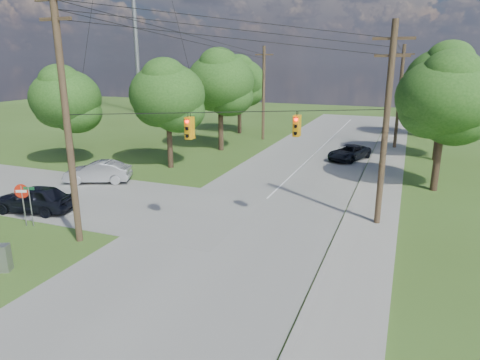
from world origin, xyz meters
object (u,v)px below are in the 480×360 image
at_px(pole_sw, 66,114).
at_px(pole_north_e, 399,97).
at_px(pole_ne, 386,124).
at_px(car_cross_dark, 34,199).
at_px(pole_north_w, 264,93).
at_px(car_main_north, 349,152).
at_px(do_not_enter_sign, 22,196).
at_px(car_cross_silver, 98,172).
at_px(control_cabinet, 2,258).

distance_m(pole_sw, pole_north_e, 32.55).
height_order(pole_ne, car_cross_dark, pole_ne).
xyz_separation_m(pole_sw, pole_north_w, (-0.40, 29.60, -1.10)).
xyz_separation_m(car_main_north, do_not_enter_sign, (-13.97, -22.23, 1.02)).
bearing_deg(pole_north_w, pole_ne, -57.71).
xyz_separation_m(pole_ne, car_cross_silver, (-19.43, 1.10, -4.67)).
relative_size(pole_ne, pole_north_e, 1.05).
bearing_deg(do_not_enter_sign, pole_sw, -28.43).
bearing_deg(car_cross_dark, pole_ne, 95.60).
height_order(pole_north_e, car_cross_silver, pole_north_e).
bearing_deg(pole_sw, pole_ne, 29.38).
bearing_deg(pole_north_e, pole_sw, -114.52).
distance_m(pole_sw, pole_north_w, 29.62).
height_order(pole_north_w, car_cross_dark, pole_north_w).
bearing_deg(pole_ne, control_cabinet, -141.66).
bearing_deg(pole_ne, do_not_enter_sign, -157.94).
distance_m(pole_north_w, car_cross_dark, 28.06).
xyz_separation_m(pole_sw, car_main_north, (9.94, 22.72, -5.54)).
bearing_deg(car_cross_silver, pole_sw, 11.73).
relative_size(car_cross_silver, control_cabinet, 3.94).
height_order(pole_ne, pole_north_e, pole_ne).
distance_m(pole_ne, car_main_north, 16.26).
xyz_separation_m(pole_north_e, control_cabinet, (-14.29, -33.30, -4.54)).
bearing_deg(car_cross_silver, pole_north_w, 142.62).
bearing_deg(car_cross_silver, pole_ne, 64.21).
bearing_deg(pole_ne, car_cross_dark, -164.24).
xyz_separation_m(car_cross_silver, do_not_enter_sign, (1.89, -8.20, 0.90)).
bearing_deg(car_cross_dark, do_not_enter_sign, 24.29).
distance_m(car_cross_dark, car_cross_silver, 6.43).
xyz_separation_m(car_cross_silver, control_cabinet, (5.14, -12.40, -0.21)).
distance_m(pole_sw, do_not_enter_sign, 6.08).
relative_size(pole_north_w, car_cross_dark, 2.16).
height_order(pole_north_e, car_main_north, pole_north_e).
height_order(pole_ne, car_cross_silver, pole_ne).
bearing_deg(car_main_north, car_cross_silver, -116.82).
relative_size(pole_north_w, car_cross_silver, 2.14).
xyz_separation_m(pole_ne, do_not_enter_sign, (-17.54, -7.11, -3.76)).
bearing_deg(control_cabinet, do_not_enter_sign, 103.04).
bearing_deg(car_cross_silver, control_cabinet, -0.04).
relative_size(pole_north_w, do_not_enter_sign, 4.28).
bearing_deg(car_cross_dark, pole_sw, 56.28).
relative_size(pole_north_e, pole_north_w, 1.00).
distance_m(pole_north_e, car_main_north, 8.93).
bearing_deg(control_cabinet, pole_ne, 13.64).
bearing_deg(control_cabinet, pole_north_w, 64.63).
relative_size(car_cross_dark, do_not_enter_sign, 1.99).
distance_m(pole_north_w, do_not_enter_sign, 29.53).
bearing_deg(pole_north_w, control_cabinet, -90.67).
distance_m(car_cross_silver, control_cabinet, 13.42).
bearing_deg(pole_sw, control_cabinet, -102.02).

